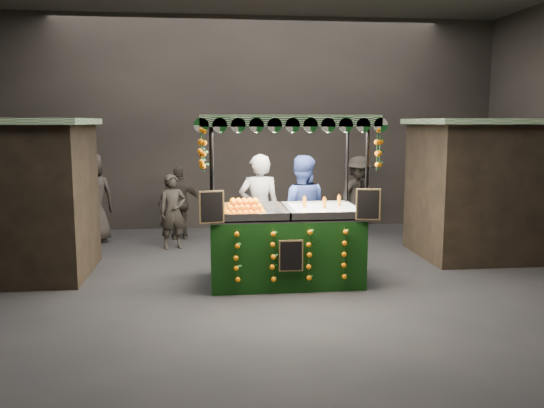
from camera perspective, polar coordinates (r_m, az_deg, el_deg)
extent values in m
plane|color=black|center=(9.15, 0.12, -7.95)|extent=(12.00, 12.00, 0.00)
cube|color=black|center=(13.76, -2.32, 8.01)|extent=(12.00, 0.10, 5.00)
cube|color=black|center=(3.86, 8.85, 7.45)|extent=(12.00, 0.10, 5.00)
cube|color=black|center=(10.38, -25.50, 0.23)|extent=(2.80, 2.00, 2.50)
cube|color=black|center=(11.65, 21.24, 1.26)|extent=(2.80, 2.00, 2.50)
cube|color=#125418|center=(11.57, 21.58, 7.66)|extent=(3.00, 2.20, 0.10)
cube|color=black|center=(9.13, 1.27, -4.52)|extent=(2.35, 1.28, 1.07)
cube|color=silver|center=(9.03, 1.29, -1.08)|extent=(2.35, 1.28, 0.04)
cylinder|color=black|center=(8.32, -5.95, -0.59)|extent=(0.05, 0.05, 2.56)
cylinder|color=black|center=(8.64, 9.36, -0.32)|extent=(0.05, 0.05, 2.56)
cylinder|color=black|center=(9.52, -6.03, 0.52)|extent=(0.05, 0.05, 2.56)
cylinder|color=black|center=(9.81, 7.42, 0.73)|extent=(0.05, 0.05, 2.56)
cube|color=#125418|center=(8.91, 1.32, 8.57)|extent=(2.61, 1.55, 0.09)
cube|color=silver|center=(9.13, 5.27, -0.61)|extent=(1.05, 1.15, 0.09)
cube|color=black|center=(8.24, -6.02, -0.29)|extent=(0.36, 0.10, 0.47)
cube|color=black|center=(8.58, 9.55, -0.03)|extent=(0.36, 0.10, 0.47)
cube|color=black|center=(8.46, 1.91, -5.17)|extent=(0.36, 0.03, 0.47)
imported|color=slate|center=(10.14, -1.27, -0.60)|extent=(0.73, 0.48, 1.99)
imported|color=navy|center=(10.17, 2.92, -0.65)|extent=(1.08, 0.91, 1.96)
imported|color=black|center=(11.66, -9.85, -0.76)|extent=(0.63, 0.51, 1.51)
imported|color=#2B2723|center=(11.89, 15.45, -0.01)|extent=(1.07, 0.96, 1.82)
imported|color=#292521|center=(12.59, -9.18, 0.10)|extent=(0.95, 0.44, 1.59)
imported|color=#272420|center=(13.11, 8.62, 0.85)|extent=(1.32, 1.19, 1.77)
imported|color=#282320|center=(12.58, -17.50, 0.59)|extent=(1.12, 0.99, 1.92)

